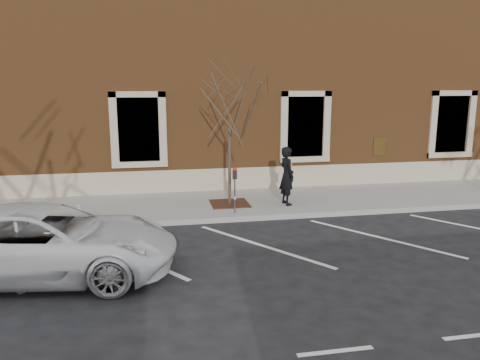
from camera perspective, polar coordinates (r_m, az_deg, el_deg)
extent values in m
plane|color=#28282B|center=(13.80, 0.47, -4.97)|extent=(120.00, 120.00, 0.00)
cube|color=gray|center=(15.44, -0.81, -2.88)|extent=(40.00, 3.50, 0.15)
cube|color=#9E9E99|center=(13.73, 0.51, -4.73)|extent=(40.00, 0.12, 0.15)
cube|color=brown|center=(20.88, -3.79, 11.76)|extent=(40.00, 8.50, 8.00)
cube|color=tan|center=(17.04, -1.86, 0.14)|extent=(40.00, 0.06, 0.80)
cube|color=black|center=(16.69, -12.25, 6.06)|extent=(1.40, 0.30, 2.20)
cube|color=tan|center=(16.68, -12.08, 1.90)|extent=(1.90, 0.20, 0.20)
cube|color=black|center=(17.61, 7.79, 6.49)|extent=(1.40, 0.30, 2.20)
cube|color=tan|center=(17.59, 7.86, 2.55)|extent=(1.90, 0.20, 0.20)
cube|color=black|center=(20.33, 24.13, 6.27)|extent=(1.40, 0.30, 2.20)
cube|color=tan|center=(20.32, 24.13, 2.85)|extent=(1.90, 0.20, 0.20)
imported|color=black|center=(14.92, 5.74, 0.51)|extent=(0.55, 0.74, 1.86)
cylinder|color=#595B60|center=(13.91, -0.64, -1.99)|extent=(0.05, 0.05, 1.04)
cube|color=black|center=(13.77, -0.65, 0.66)|extent=(0.12, 0.09, 0.27)
cube|color=red|center=(13.74, -0.65, 1.34)|extent=(0.11, 0.09, 0.06)
cube|color=white|center=(13.88, -0.61, -2.24)|extent=(0.05, 0.00, 0.07)
cube|color=#452616|center=(15.08, -1.26, -2.88)|extent=(1.20, 1.20, 0.03)
cylinder|color=#4C412E|center=(14.83, -1.28, 1.62)|extent=(0.09, 0.09, 2.43)
imported|color=silver|center=(10.53, -22.60, -6.96)|extent=(5.67, 3.19, 1.50)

